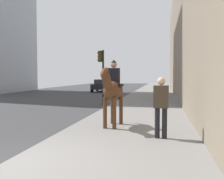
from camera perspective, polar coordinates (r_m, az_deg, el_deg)
name	(u,v)px	position (r m, az deg, el deg)	size (l,w,h in m)	color
sidewalk_slab	(104,174)	(5.08, -1.66, -17.75)	(120.00, 4.19, 0.12)	slate
mounted_horse_near	(113,89)	(8.97, 0.16, 0.02)	(2.15, 0.69, 2.29)	#4C2B16
pedestrian_greeting	(161,103)	(7.42, 10.58, -2.95)	(0.30, 0.42, 1.70)	black
car_near_lane	(102,85)	(31.11, -2.29, 0.92)	(4.11, 1.94, 1.44)	black
traffic_light_near_curb	(102,68)	(16.68, -2.25, 4.68)	(0.20, 0.44, 3.49)	black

